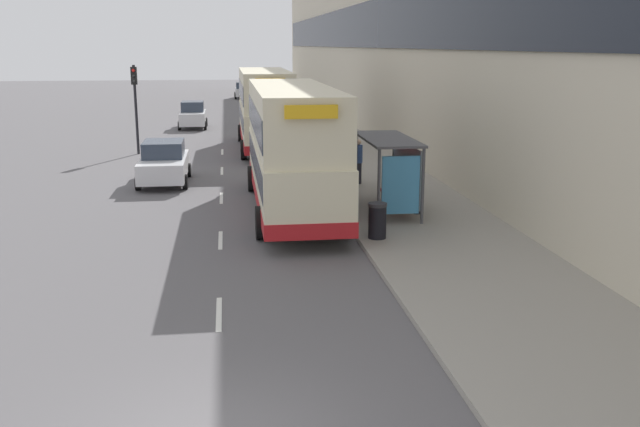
% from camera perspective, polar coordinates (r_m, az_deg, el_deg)
% --- Properties ---
extents(pavement, '(5.00, 93.00, 0.14)m').
position_cam_1_polar(pavement, '(48.57, -0.05, 6.78)').
color(pavement, gray).
rests_on(pavement, ground_plane).
extents(terrace_facade, '(3.10, 93.00, 15.17)m').
position_cam_1_polar(terrace_facade, '(48.96, 4.76, 15.59)').
color(terrace_facade, beige).
rests_on(terrace_facade, ground_plane).
extents(lane_mark_1, '(0.12, 2.00, 0.01)m').
position_cam_1_polar(lane_mark_1, '(15.63, -8.09, -7.95)').
color(lane_mark_1, silver).
rests_on(lane_mark_1, ground_plane).
extents(lane_mark_2, '(0.12, 2.00, 0.01)m').
position_cam_1_polar(lane_mark_2, '(21.32, -7.97, -2.12)').
color(lane_mark_2, silver).
rests_on(lane_mark_2, ground_plane).
extents(lane_mark_3, '(0.12, 2.00, 0.01)m').
position_cam_1_polar(lane_mark_3, '(27.13, -7.90, 1.23)').
color(lane_mark_3, silver).
rests_on(lane_mark_3, ground_plane).
extents(lane_mark_4, '(0.12, 2.00, 0.01)m').
position_cam_1_polar(lane_mark_4, '(33.00, -7.85, 3.40)').
color(lane_mark_4, silver).
rests_on(lane_mark_4, ground_plane).
extents(lane_mark_5, '(0.12, 2.00, 0.01)m').
position_cam_1_polar(lane_mark_5, '(38.90, -7.82, 4.91)').
color(lane_mark_5, silver).
rests_on(lane_mark_5, ground_plane).
extents(bus_shelter, '(1.60, 4.20, 2.48)m').
position_cam_1_polar(bus_shelter, '(23.80, 5.98, 4.17)').
color(bus_shelter, '#4C4C51').
rests_on(bus_shelter, ground_plane).
extents(double_decker_bus_near, '(2.85, 11.12, 4.30)m').
position_cam_1_polar(double_decker_bus_near, '(24.32, -2.23, 5.40)').
color(double_decker_bus_near, beige).
rests_on(double_decker_bus_near, ground_plane).
extents(double_decker_bus_ahead, '(2.85, 10.72, 4.30)m').
position_cam_1_polar(double_decker_bus_ahead, '(39.22, -4.44, 8.41)').
color(double_decker_bus_ahead, beige).
rests_on(double_decker_bus_ahead, ground_plane).
extents(car_0, '(1.96, 4.00, 1.70)m').
position_cam_1_polar(car_0, '(77.78, -6.14, 9.76)').
color(car_0, silver).
rests_on(car_0, ground_plane).
extents(car_1, '(2.04, 4.45, 1.75)m').
position_cam_1_polar(car_1, '(30.39, -12.38, 4.00)').
color(car_1, silver).
rests_on(car_1, ground_plane).
extents(car_2, '(1.95, 4.01, 1.72)m').
position_cam_1_polar(car_2, '(64.64, -5.03, 9.07)').
color(car_2, '#B7B799').
rests_on(car_2, ground_plane).
extents(car_3, '(1.90, 3.91, 1.83)m').
position_cam_1_polar(car_3, '(50.36, -10.14, 7.75)').
color(car_3, silver).
rests_on(car_3, ground_plane).
extents(pedestrian_at_shelter, '(0.36, 0.36, 1.80)m').
position_cam_1_polar(pedestrian_at_shelter, '(28.88, 3.06, 4.21)').
color(pedestrian_at_shelter, '#23232D').
rests_on(pedestrian_at_shelter, ground_plane).
extents(pedestrian_1, '(0.33, 0.33, 1.69)m').
position_cam_1_polar(pedestrian_1, '(23.89, 7.85, 2.02)').
color(pedestrian_1, '#23232D').
rests_on(pedestrian_1, ground_plane).
extents(litter_bin, '(0.55, 0.55, 1.05)m').
position_cam_1_polar(litter_bin, '(20.76, 4.61, -0.56)').
color(litter_bin, black).
rests_on(litter_bin, ground_plane).
extents(traffic_light_far_kerb, '(0.30, 0.32, 4.62)m').
position_cam_1_polar(traffic_light_far_kerb, '(38.72, -14.58, 9.21)').
color(traffic_light_far_kerb, black).
rests_on(traffic_light_far_kerb, ground_plane).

